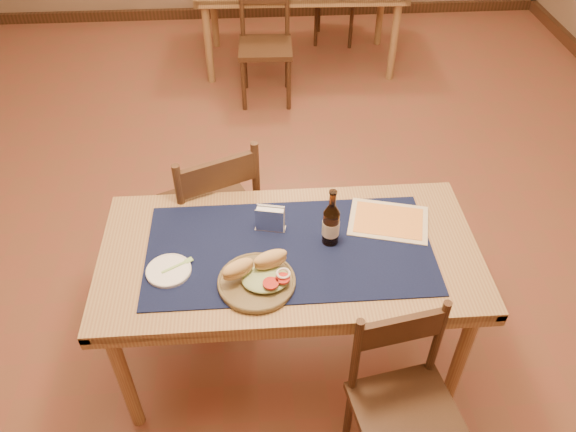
{
  "coord_description": "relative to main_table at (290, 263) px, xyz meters",
  "views": [
    {
      "loc": [
        -0.12,
        -2.46,
        2.44
      ],
      "look_at": [
        0.0,
        -0.7,
        0.85
      ],
      "focal_mm": 35.0,
      "sensor_mm": 36.0,
      "label": 1
    }
  ],
  "objects": [
    {
      "name": "chair_back_near",
      "position": [
        -0.01,
        2.6,
        -0.19
      ],
      "size": [
        0.44,
        0.44,
        0.91
      ],
      "color": "#422617",
      "rests_on": "ground"
    },
    {
      "name": "beer_bottle",
      "position": [
        0.17,
        0.03,
        0.19
      ],
      "size": [
        0.07,
        0.07,
        0.27
      ],
      "color": "#41210B",
      "rests_on": "placemat"
    },
    {
      "name": "fork",
      "position": [
        -0.45,
        -0.07,
        0.1
      ],
      "size": [
        0.13,
        0.08,
        0.0
      ],
      "color": "#97CB6F",
      "rests_on": "side_plate"
    },
    {
      "name": "baseboard",
      "position": [
        0.0,
        0.8,
        -0.62
      ],
      "size": [
        6.0,
        7.0,
        0.1
      ],
      "color": "#422617",
      "rests_on": "ground"
    },
    {
      "name": "chair_main_near",
      "position": [
        0.41,
        -0.57,
        -0.23
      ],
      "size": [
        0.45,
        0.45,
        0.85
      ],
      "color": "#422617",
      "rests_on": "ground"
    },
    {
      "name": "sandwich_plate",
      "position": [
        -0.14,
        -0.18,
        0.12
      ],
      "size": [
        0.31,
        0.31,
        0.12
      ],
      "color": "brown",
      "rests_on": "placemat"
    },
    {
      "name": "chair_main_far",
      "position": [
        -0.37,
        0.56,
        -0.17
      ],
      "size": [
        0.58,
        0.58,
        0.96
      ],
      "color": "#422617",
      "rests_on": "ground"
    },
    {
      "name": "room",
      "position": [
        0.0,
        0.8,
        0.73
      ],
      "size": [
        6.04,
        7.04,
        2.84
      ],
      "color": "brown",
      "rests_on": "ground"
    },
    {
      "name": "main_table",
      "position": [
        0.0,
        0.0,
        0.0
      ],
      "size": [
        1.6,
        0.8,
        0.75
      ],
      "color": "#9D7E4A",
      "rests_on": "ground"
    },
    {
      "name": "menu_card",
      "position": [
        0.45,
        0.14,
        0.09
      ],
      "size": [
        0.4,
        0.33,
        0.01
      ],
      "color": "beige",
      "rests_on": "placemat"
    },
    {
      "name": "side_plate",
      "position": [
        -0.5,
        -0.1,
        0.1
      ],
      "size": [
        0.18,
        0.18,
        0.02
      ],
      "color": "white",
      "rests_on": "placemat"
    },
    {
      "name": "napkin_holder",
      "position": [
        -0.08,
        0.13,
        0.14
      ],
      "size": [
        0.14,
        0.07,
        0.12
      ],
      "color": "silver",
      "rests_on": "placemat"
    },
    {
      "name": "placemat",
      "position": [
        0.0,
        0.0,
        0.09
      ],
      "size": [
        1.2,
        0.6,
        0.01
      ],
      "primitive_type": "cube",
      "color": "#0E1534",
      "rests_on": "main_table"
    }
  ]
}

